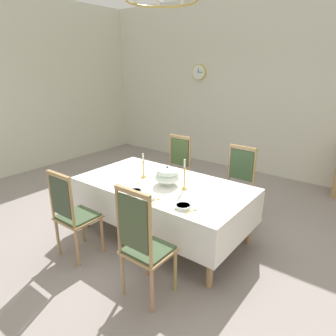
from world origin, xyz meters
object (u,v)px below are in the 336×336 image
(dining_table, at_px, (163,188))
(candlestick_east, at_px, (184,177))
(chair_north_b, at_px, (237,183))
(chair_south_a, at_px, (73,213))
(spoon_primary, at_px, (157,200))
(bowl_near_left, at_px, (149,197))
(chandelier, at_px, (162,0))
(soup_tureen, at_px, (167,176))
(chair_north_a, at_px, (175,168))
(chair_south_b, at_px, (143,244))
(candlestick_west, at_px, (143,168))
(spoon_secondary, at_px, (194,210))
(bowl_near_right, at_px, (183,206))
(mounted_clock, at_px, (199,72))
(bowl_far_left, at_px, (135,192))

(dining_table, height_order, candlestick_east, candlestick_east)
(chair_north_b, bearing_deg, chair_south_a, 61.19)
(chair_north_b, distance_m, spoon_primary, 1.48)
(bowl_near_left, relative_size, chandelier, 0.19)
(dining_table, relative_size, chair_north_b, 2.01)
(chair_north_b, height_order, soup_tureen, chair_north_b)
(chair_north_a, relative_size, chandelier, 1.41)
(chair_south_b, relative_size, candlestick_west, 3.57)
(dining_table, distance_m, spoon_secondary, 0.84)
(soup_tureen, relative_size, bowl_near_right, 1.79)
(chair_north_b, xyz_separation_m, mounted_clock, (-2.06, 2.18, 1.46))
(dining_table, height_order, chair_south_a, chair_south_a)
(dining_table, height_order, candlestick_west, candlestick_west)
(soup_tureen, relative_size, spoon_secondary, 1.82)
(bowl_near_left, bearing_deg, chair_north_a, 115.90)
(bowl_near_left, relative_size, mounted_clock, 0.42)
(dining_table, height_order, chandelier, chandelier)
(soup_tureen, distance_m, bowl_near_right, 0.69)
(dining_table, relative_size, spoon_primary, 12.75)
(chair_south_a, height_order, chandelier, chandelier)
(bowl_near_left, distance_m, bowl_far_left, 0.23)
(bowl_near_left, bearing_deg, spoon_primary, 14.90)
(candlestick_west, bearing_deg, chair_south_a, -101.58)
(chair_north_a, distance_m, bowl_far_left, 1.54)
(chair_north_b, bearing_deg, bowl_near_left, 75.16)
(candlestick_east, bearing_deg, chandelier, -180.00)
(chair_north_b, xyz_separation_m, candlestick_east, (-0.23, -1.00, 0.34))
(candlestick_east, bearing_deg, mounted_clock, 119.81)
(dining_table, height_order, soup_tureen, soup_tureen)
(chair_south_a, xyz_separation_m, bowl_near_right, (1.14, 0.58, 0.21))
(chair_south_a, bearing_deg, chair_north_a, 90.00)
(bowl_near_left, bearing_deg, spoon_secondary, 7.05)
(spoon_secondary, bearing_deg, chair_north_a, 148.81)
(chair_north_b, xyz_separation_m, bowl_near_left, (-0.39, -1.46, 0.20))
(bowl_near_left, distance_m, spoon_primary, 0.10)
(candlestick_west, xyz_separation_m, bowl_near_right, (0.94, -0.42, -0.11))
(dining_table, relative_size, candlestick_west, 6.62)
(candlestick_west, relative_size, bowl_near_right, 1.89)
(chair_north_b, height_order, bowl_near_right, chair_north_b)
(candlestick_west, xyz_separation_m, bowl_near_left, (0.51, -0.47, -0.11))
(chair_north_a, bearing_deg, candlestick_east, 130.90)
(candlestick_east, bearing_deg, chair_south_a, -130.90)
(chair_south_a, height_order, soup_tureen, chair_south_a)
(chair_south_a, xyz_separation_m, soup_tureen, (0.61, 1.00, 0.30))
(bowl_far_left, height_order, spoon_primary, bowl_far_left)
(chair_south_b, relative_size, candlestick_east, 3.12)
(dining_table, distance_m, candlestick_west, 0.39)
(bowl_near_left, bearing_deg, candlestick_west, 137.42)
(bowl_near_left, bearing_deg, bowl_far_left, 176.20)
(dining_table, relative_size, mounted_clock, 6.37)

